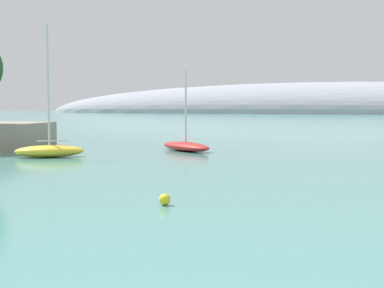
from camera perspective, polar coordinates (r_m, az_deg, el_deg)
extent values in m
ellipsoid|color=#999EA8|center=(265.76, 15.58, 3.19)|extent=(296.46, 58.02, 29.80)
ellipsoid|color=yellow|center=(45.99, -14.98, -0.74)|extent=(6.08, 4.36, 1.01)
cylinder|color=silver|center=(45.85, -15.11, 6.12)|extent=(0.18, 0.18, 9.98)
cube|color=silver|center=(45.91, -14.68, 0.33)|extent=(2.36, 1.13, 0.10)
ellipsoid|color=red|center=(50.36, -0.67, -0.26)|extent=(6.68, 6.53, 0.85)
cylinder|color=silver|center=(50.20, -0.67, 4.09)|extent=(0.18, 0.18, 6.78)
cube|color=silver|center=(50.04, -0.47, 0.61)|extent=(2.36, 2.26, 0.10)
sphere|color=yellow|center=(23.46, -2.93, -5.94)|extent=(0.52, 0.52, 0.52)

